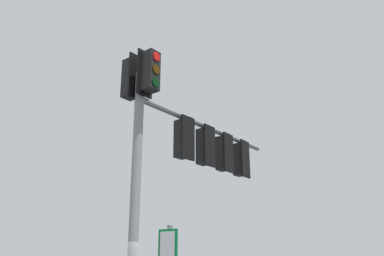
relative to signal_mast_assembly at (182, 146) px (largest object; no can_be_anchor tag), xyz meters
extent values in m
cylinder|color=gray|center=(-0.77, -1.19, -1.69)|extent=(0.20, 0.20, 6.02)
cylinder|color=gray|center=(0.57, 0.92, 0.73)|extent=(2.80, 4.29, 0.14)
cube|color=black|center=(-1.02, -1.03, 1.28)|extent=(0.41, 0.41, 0.90)
cube|color=black|center=(-0.88, -1.12, 1.28)|extent=(0.27, 0.39, 1.04)
cylinder|color=red|center=(-1.16, -0.94, 1.58)|extent=(0.13, 0.18, 0.20)
cylinder|color=#3C2703|center=(-1.16, -0.94, 1.28)|extent=(0.13, 0.18, 0.20)
cylinder|color=black|center=(-1.16, -0.94, 0.98)|extent=(0.13, 0.18, 0.20)
cube|color=black|center=(-0.52, -1.35, 1.28)|extent=(0.41, 0.41, 0.90)
cube|color=black|center=(-0.66, -1.26, 1.28)|extent=(0.27, 0.39, 1.04)
cylinder|color=red|center=(-0.38, -1.44, 1.58)|extent=(0.13, 0.18, 0.20)
cylinder|color=#3C2703|center=(-0.38, -1.44, 1.28)|extent=(0.13, 0.18, 0.20)
cylinder|color=black|center=(-0.38, -1.44, 0.98)|extent=(0.13, 0.18, 0.20)
cube|color=black|center=(0.00, 0.02, 0.18)|extent=(0.42, 0.42, 0.90)
cube|color=black|center=(0.14, -0.07, 0.18)|extent=(0.28, 0.38, 1.04)
cylinder|color=red|center=(-0.13, 0.12, 0.48)|extent=(0.14, 0.18, 0.20)
cylinder|color=#3C2703|center=(-0.13, 0.12, 0.18)|extent=(0.14, 0.18, 0.20)
cylinder|color=black|center=(-0.13, 0.12, -0.12)|extent=(0.14, 0.18, 0.20)
cube|color=black|center=(0.45, 0.73, 0.18)|extent=(0.41, 0.41, 0.90)
cube|color=black|center=(0.60, 0.64, 0.18)|extent=(0.26, 0.40, 1.04)
cylinder|color=red|center=(0.31, 0.82, 0.48)|extent=(0.13, 0.19, 0.20)
cylinder|color=#3C2703|center=(0.31, 0.82, 0.18)|extent=(0.13, 0.19, 0.20)
cylinder|color=black|center=(0.31, 0.82, -0.12)|extent=(0.13, 0.19, 0.20)
cube|color=black|center=(0.90, 1.44, 0.18)|extent=(0.41, 0.41, 0.90)
cube|color=black|center=(1.05, 1.35, 0.18)|extent=(0.26, 0.40, 1.04)
cylinder|color=red|center=(0.76, 1.52, 0.48)|extent=(0.13, 0.19, 0.20)
cylinder|color=#3C2703|center=(0.76, 1.52, 0.18)|extent=(0.13, 0.19, 0.20)
cylinder|color=black|center=(0.76, 1.52, -0.12)|extent=(0.13, 0.19, 0.20)
cube|color=black|center=(1.36, 2.15, 0.18)|extent=(0.41, 0.41, 0.90)
cube|color=black|center=(1.50, 2.06, 0.18)|extent=(0.25, 0.40, 1.04)
cylinder|color=red|center=(1.21, 2.23, 0.48)|extent=(0.13, 0.19, 0.20)
cylinder|color=#3C2703|center=(1.21, 2.23, 0.18)|extent=(0.13, 0.19, 0.20)
cylinder|color=black|center=(1.21, 2.23, -0.12)|extent=(0.13, 0.19, 0.20)
cube|color=#0C7238|center=(0.32, -3.84, -2.41)|extent=(0.26, 0.14, 0.42)
cube|color=white|center=(0.31, -3.85, -2.41)|extent=(0.20, 0.10, 0.36)
camera|label=1|loc=(1.17, -9.17, -2.65)|focal=38.79mm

